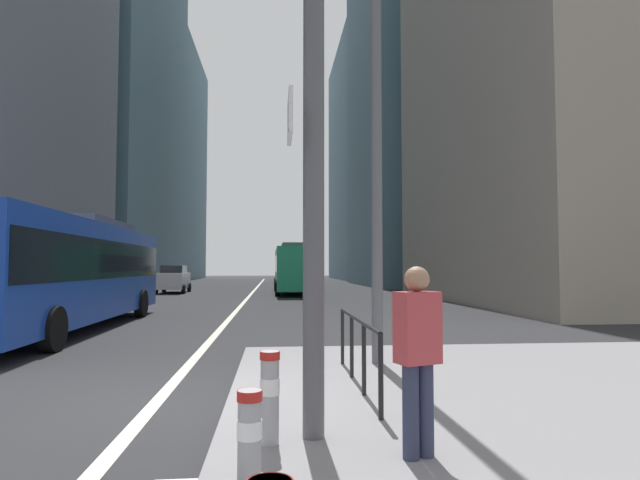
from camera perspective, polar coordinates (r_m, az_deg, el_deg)
name	(u,v)px	position (r m, az deg, el deg)	size (l,w,h in m)	color
ground_plane	(244,302)	(27.17, -8.47, -6.88)	(160.00, 160.00, 0.00)	#28282B
median_island	(592,412)	(7.42, 28.07, -16.57)	(9.00, 10.00, 0.15)	gray
lane_centre_line	(252,293)	(37.14, -7.54, -5.82)	(0.20, 80.00, 0.01)	beige
office_tower_left_mid	(101,44)	(59.56, -23.19, 19.42)	(12.79, 24.86, 48.66)	slate
office_tower_left_far	(157,166)	(80.97, -17.66, 7.88)	(11.85, 20.74, 33.85)	slate
office_tower_right_near	(561,21)	(32.90, 25.22, 21.24)	(12.58, 20.27, 30.41)	gray
office_tower_right_mid	(426,40)	(57.46, 11.76, 21.00)	(13.83, 18.73, 50.31)	slate
office_tower_right_far	(378,165)	(78.56, 6.44, 8.29)	(12.51, 22.87, 34.38)	slate
city_bus_blue_oncoming	(67,267)	(16.71, -26.34, -2.76)	(2.80, 12.17, 3.40)	#14389E
city_bus_red_receding	(294,267)	(36.02, -2.93, -3.02)	(2.78, 11.25, 3.40)	#198456
car_oncoming_mid	(174,279)	(37.95, -16.00, -4.18)	(2.17, 4.54, 1.94)	silver
car_receding_near	(289,276)	(46.60, -3.51, -4.05)	(2.21, 4.23, 1.94)	gold
car_receding_far	(284,274)	(64.86, -4.07, -3.75)	(2.06, 4.40, 1.94)	#B2A899
traffic_signal_gantry	(96,40)	(5.95, -23.68, 19.70)	(6.54, 0.65, 6.00)	#515156
street_lamp_post	(376,79)	(9.82, 6.25, 17.43)	(5.50, 0.32, 8.00)	#56565B
bollard_left	(249,435)	(4.18, -7.87, -20.75)	(0.20, 0.20, 0.77)	#99999E
bollard_right	(270,392)	(5.19, -5.62, -16.52)	(0.20, 0.20, 0.89)	#99999E
pedestrian_railing	(357,337)	(7.54, 4.18, -10.72)	(0.06, 3.34, 0.98)	black
pedestrian_waiting	(418,350)	(4.82, 10.81, -11.98)	(0.44, 0.35, 1.71)	#2D334C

